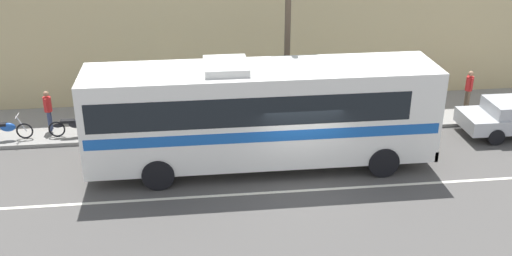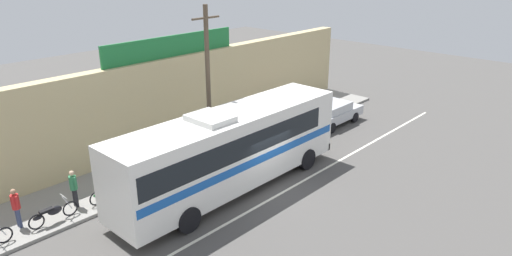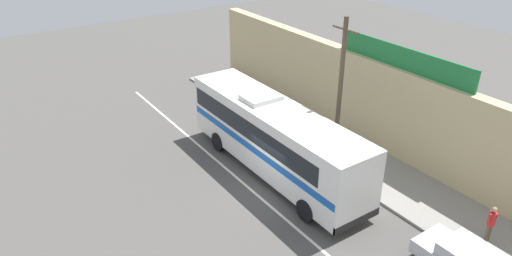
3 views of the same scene
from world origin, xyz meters
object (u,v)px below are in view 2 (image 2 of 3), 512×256
at_px(parked_car, 332,113).
at_px(utility_pole, 208,84).
at_px(pedestrian_far_left, 292,103).
at_px(pedestrian_far_right, 74,186).
at_px(motorcycle_purple, 53,213).
at_px(pedestrian_near_shop, 16,205).
at_px(intercity_bus, 230,147).
at_px(motorcycle_orange, 109,191).

relative_size(parked_car, utility_pole, 0.58).
xyz_separation_m(parked_car, pedestrian_far_left, (-0.93, 2.39, 0.35)).
relative_size(pedestrian_far_right, pedestrian_far_left, 0.98).
relative_size(motorcycle_purple, pedestrian_far_left, 1.19).
distance_m(parked_car, pedestrian_near_shop, 17.94).
bearing_deg(pedestrian_far_left, motorcycle_purple, -176.68).
xyz_separation_m(utility_pole, motorcycle_purple, (-8.04, 0.10, -3.51)).
bearing_deg(motorcycle_purple, pedestrian_far_right, 23.76).
bearing_deg(utility_pole, parked_car, -8.88).
xyz_separation_m(utility_pole, pedestrian_far_right, (-6.86, 0.62, -3.00)).
distance_m(utility_pole, pedestrian_near_shop, 9.56).
bearing_deg(motorcycle_purple, pedestrian_near_shop, 145.52).
xyz_separation_m(intercity_bus, parked_car, (10.16, 1.49, -1.33)).
height_order(parked_car, motorcycle_orange, parked_car).
height_order(motorcycle_orange, pedestrian_far_right, pedestrian_far_right).
bearing_deg(motorcycle_orange, motorcycle_purple, 179.39).
xyz_separation_m(motorcycle_orange, pedestrian_near_shop, (-3.39, 0.71, 0.49)).
xyz_separation_m(parked_car, pedestrian_near_shop, (-17.81, 2.15, 0.32)).
relative_size(utility_pole, pedestrian_near_shop, 4.79).
bearing_deg(motorcycle_orange, utility_pole, -0.71).
height_order(motorcycle_purple, pedestrian_far_right, pedestrian_far_right).
relative_size(intercity_bus, motorcycle_purple, 5.96).
bearing_deg(intercity_bus, pedestrian_near_shop, 154.55).
bearing_deg(parked_car, motorcycle_purple, 175.01).
bearing_deg(intercity_bus, utility_pole, 64.04).
bearing_deg(utility_pole, motorcycle_orange, 179.29).
bearing_deg(pedestrian_near_shop, intercity_bus, -25.45).
distance_m(motorcycle_orange, pedestrian_near_shop, 3.50).
height_order(utility_pole, motorcycle_orange, utility_pole).
relative_size(utility_pole, pedestrian_far_left, 4.65).
bearing_deg(pedestrian_far_right, motorcycle_purple, -156.24).
bearing_deg(pedestrian_far_left, pedestrian_near_shop, -179.20).
height_order(utility_pole, pedestrian_far_left, utility_pole).
distance_m(intercity_bus, motorcycle_orange, 5.38).
relative_size(pedestrian_near_shop, pedestrian_far_right, 0.99).
distance_m(motorcycle_purple, pedestrian_near_shop, 1.31).
xyz_separation_m(parked_car, motorcycle_purple, (-16.81, 1.47, -0.17)).
bearing_deg(pedestrian_far_right, utility_pole, -5.14).
bearing_deg(pedestrian_far_right, intercity_bus, -32.45).
bearing_deg(pedestrian_near_shop, motorcycle_purple, -34.48).
bearing_deg(pedestrian_far_left, motorcycle_orange, -175.99).
height_order(intercity_bus, utility_pole, utility_pole).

